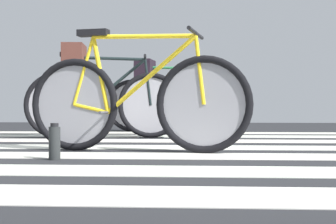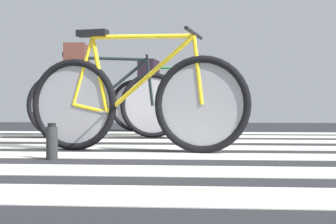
# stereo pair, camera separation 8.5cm
# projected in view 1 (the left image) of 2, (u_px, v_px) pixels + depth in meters

# --- Properties ---
(ground) EXTENTS (18.00, 14.00, 0.02)m
(ground) POSITION_uv_depth(u_px,v_px,m) (151.00, 154.00, 3.66)
(ground) COLOR #242528
(crosswalk_markings) EXTENTS (5.46, 6.52, 0.00)m
(crosswalk_markings) POSITION_uv_depth(u_px,v_px,m) (154.00, 156.00, 3.40)
(crosswalk_markings) COLOR silver
(crosswalk_markings) RESTS_ON ground
(bicycle_1_of_3) EXTENTS (1.72, 0.55, 0.93)m
(bicycle_1_of_3) POSITION_uv_depth(u_px,v_px,m) (136.00, 101.00, 3.72)
(bicycle_1_of_3) COLOR black
(bicycle_1_of_3) RESTS_ON ground
(bicycle_2_of_3) EXTENTS (1.73, 0.52, 0.93)m
(bicycle_2_of_3) POSITION_uv_depth(u_px,v_px,m) (103.00, 103.00, 5.40)
(bicycle_2_of_3) COLOR black
(bicycle_2_of_3) RESTS_ON ground
(cyclist_2_of_3) EXTENTS (0.35, 0.43, 1.02)m
(cyclist_2_of_3) POSITION_uv_depth(u_px,v_px,m) (75.00, 77.00, 5.38)
(cyclist_2_of_3) COLOR brown
(cyclist_2_of_3) RESTS_ON ground
(bicycle_3_of_3) EXTENTS (1.73, 0.52, 0.93)m
(bicycle_3_of_3) POSITION_uv_depth(u_px,v_px,m) (168.00, 103.00, 6.71)
(bicycle_3_of_3) COLOR black
(bicycle_3_of_3) RESTS_ON ground
(cyclist_3_of_3) EXTENTS (0.35, 0.43, 0.98)m
(cyclist_3_of_3) POSITION_uv_depth(u_px,v_px,m) (145.00, 85.00, 6.76)
(cyclist_3_of_3) COLOR brown
(cyclist_3_of_3) RESTS_ON ground
(water_bottle) EXTENTS (0.07, 0.07, 0.24)m
(water_bottle) POSITION_uv_depth(u_px,v_px,m) (55.00, 142.00, 3.19)
(water_bottle) COLOR #292C2D
(water_bottle) RESTS_ON ground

